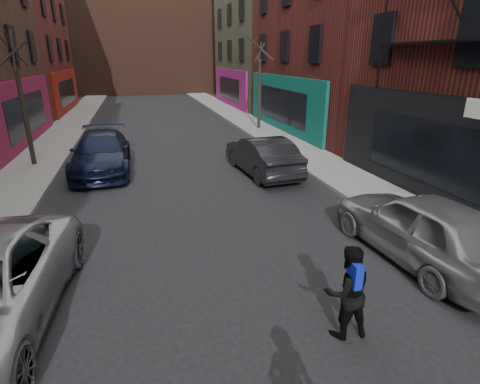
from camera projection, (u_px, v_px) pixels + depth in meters
sidewalk_left at (72, 123)px, 27.46m from camera, size 2.50×84.00×0.13m
sidewalk_right at (237, 116)px, 30.57m from camera, size 2.50×84.00×0.13m
building_far at (142, 38)px, 50.25m from camera, size 40.00×10.00×14.00m
tree_left_far at (20, 88)px, 15.46m from camera, size 2.00×2.00×6.50m
tree_right_far at (260, 75)px, 23.94m from camera, size 2.00×2.00×6.80m
parked_left_end at (101, 153)px, 15.70m from camera, size 2.28×5.56×1.61m
parked_right_far at (423, 227)px, 8.73m from camera, size 2.22×5.00×1.67m
parked_right_end at (262, 155)px, 15.38m from camera, size 2.03×4.85×1.56m
pedestrian at (347, 292)px, 6.29m from camera, size 0.86×0.69×1.70m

